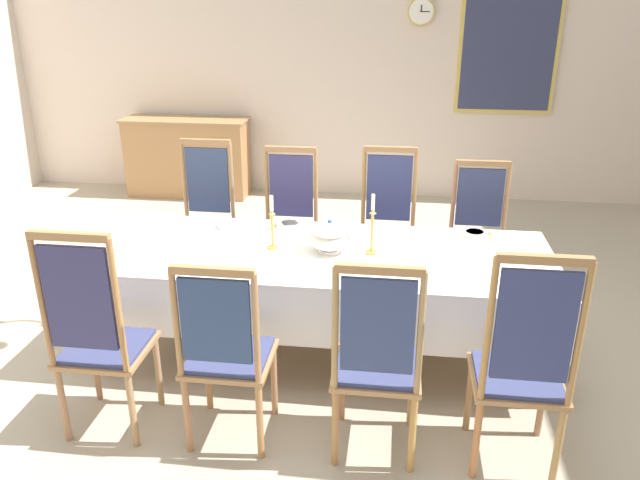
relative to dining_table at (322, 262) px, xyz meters
The scene contains 23 objects.
ground 0.68m from the dining_table, 90.00° to the right, with size 8.12×7.19×0.04m, color #AEA38D.
back_wall 3.75m from the dining_table, 90.00° to the left, with size 8.12×0.08×3.45m, color beige.
dining_table is the anchor object (origin of this frame).
tablecloth 0.02m from the dining_table, ahead, with size 2.86×1.04×0.38m.
chair_south_a 1.40m from the dining_table, 138.59° to the right, with size 0.44×0.42×1.21m.
chair_north_a 1.40m from the dining_table, 138.63° to the left, with size 0.44×0.42×1.18m.
chair_south_b 0.99m from the dining_table, 112.17° to the right, with size 0.44×0.42×1.07m.
chair_north_b 1.00m from the dining_table, 112.07° to the left, with size 0.44×0.42×1.14m.
chair_south_c 1.00m from the dining_table, 67.01° to the right, with size 0.44×0.42×1.12m.
chair_north_c 1.00m from the dining_table, 67.07° to the left, with size 0.44×0.42×1.17m.
chair_south_d 1.42m from the dining_table, 40.63° to the right, with size 0.44×0.42×1.21m.
chair_north_d 1.42m from the dining_table, 40.40° to the left, with size 0.44×0.42×1.08m.
soup_tureen 0.18m from the dining_table, ahead, with size 0.26×0.26×0.21m.
candlestick_west 0.38m from the dining_table, behind, with size 0.07×0.07×0.35m.
candlestick_east 0.39m from the dining_table, ahead, with size 0.07×0.07×0.38m.
bowl_near_left 0.48m from the dining_table, 125.74° to the left, with size 0.16×0.16×0.04m.
bowl_near_right 1.05m from the dining_table, 21.76° to the left, with size 0.14×0.14×0.03m.
bowl_far_left 0.77m from the dining_table, 153.41° to the left, with size 0.17×0.17×0.04m.
spoon_primary 0.56m from the dining_table, 132.99° to the left, with size 0.06×0.17×0.01m.
spoon_secondary 1.16m from the dining_table, 21.08° to the left, with size 0.04×0.18×0.01m.
sideboard 3.85m from the dining_table, 121.39° to the left, with size 1.44×0.48×0.90m.
mounted_clock 3.84m from the dining_table, 80.05° to the left, with size 0.28×0.06×0.28m.
framed_painting 4.01m from the dining_table, 66.13° to the left, with size 1.05×0.05×1.47m.
Camera 1 is at (0.44, -3.45, 2.22)m, focal length 34.31 mm.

